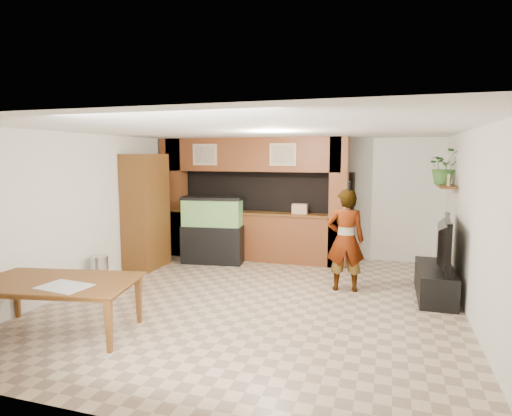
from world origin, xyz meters
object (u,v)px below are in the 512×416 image
(pantry_cabinet, at_px, (146,211))
(aquarium, at_px, (212,231))
(dining_table, at_px, (56,308))
(television, at_px, (437,242))
(person, at_px, (345,240))

(pantry_cabinet, height_order, aquarium, pantry_cabinet)
(dining_table, bearing_deg, pantry_cabinet, 91.18)
(aquarium, relative_size, dining_table, 0.72)
(aquarium, bearing_deg, television, -20.29)
(pantry_cabinet, height_order, dining_table, pantry_cabinet)
(pantry_cabinet, relative_size, television, 1.63)
(television, bearing_deg, dining_table, 127.27)
(television, xyz_separation_m, person, (-1.40, -0.07, -0.03))
(television, relative_size, person, 0.82)
(person, bearing_deg, pantry_cabinet, -13.92)
(pantry_cabinet, distance_m, aquarium, 1.40)
(pantry_cabinet, xyz_separation_m, person, (3.95, -0.35, -0.28))
(television, relative_size, dining_table, 0.72)
(person, xyz_separation_m, dining_table, (-3.25, -2.88, -0.51))
(dining_table, bearing_deg, aquarium, 72.64)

